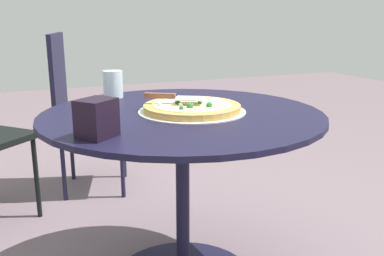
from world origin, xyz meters
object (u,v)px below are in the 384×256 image
Objects in this scene: napkin_dispenser at (97,118)px; patio_chair_far at (78,104)px; pizza_on_tray at (192,108)px; patio_table at (183,162)px; pizza_server at (174,97)px; drinking_cup at (113,84)px.

napkin_dispenser is 1.36m from patio_chair_far.
pizza_on_tray is at bearing 11.36° from patio_chair_far.
napkin_dispenser is at bearing -5.93° from patio_chair_far.
patio_table is 0.24m from pizza_server.
patio_chair_far reaches higher than pizza_on_tray.
pizza_on_tray is 3.52× the size of napkin_dispenser.
patio_chair_far is (-1.11, -0.17, -0.22)m from pizza_server.
pizza_server is at bearing -2.72° from napkin_dispenser.
pizza_server is 1.15m from patio_chair_far.
patio_table is 9.21× the size of napkin_dispenser.
patio_table is at bearing 55.47° from pizza_server.
pizza_on_tray is 3.42× the size of drinking_cup.
patio_chair_far is at bearing -171.13° from pizza_server.
napkin_dispenser is 0.12× the size of patio_chair_far.
pizza_server is at bearing -124.53° from patio_table.
napkin_dispenser is (0.22, -0.31, 0.00)m from pizza_server.
drinking_cup is 0.79m from patio_chair_far.
pizza_server is at bearing 20.76° from drinking_cup.
napkin_dispenser is at bearing -58.32° from patio_table.
patio_table is at bearing -111.52° from pizza_on_tray.
drinking_cup is (-0.37, -0.16, 0.24)m from patio_table.
patio_table is 0.20m from pizza_on_tray.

